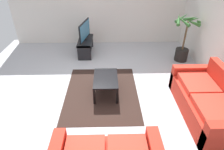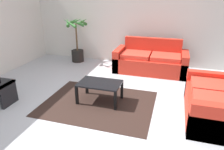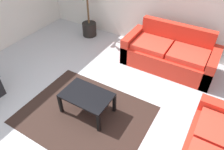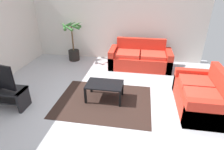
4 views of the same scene
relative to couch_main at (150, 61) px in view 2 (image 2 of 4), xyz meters
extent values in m
plane|color=#B2B2B7|center=(-0.89, -2.28, -0.30)|extent=(6.60, 6.60, 0.00)
cube|color=silver|center=(-0.89, 0.72, 1.05)|extent=(6.00, 0.06, 2.70)
cube|color=red|center=(0.00, -0.03, -0.09)|extent=(1.98, 0.90, 0.42)
cube|color=red|center=(0.00, 0.34, 0.36)|extent=(1.62, 0.16, 0.48)
cube|color=red|center=(-0.90, -0.03, 0.01)|extent=(0.18, 0.90, 0.62)
cube|color=red|center=(0.90, -0.03, 0.01)|extent=(0.18, 0.90, 0.62)
cube|color=red|center=(-0.40, -0.08, 0.18)|extent=(0.77, 0.66, 0.12)
cube|color=red|center=(0.40, -0.08, 0.18)|extent=(0.77, 0.66, 0.12)
cube|color=red|center=(1.36, -2.04, -0.09)|extent=(0.90, 1.57, 0.42)
cube|color=red|center=(1.36, -2.73, 0.01)|extent=(0.90, 0.18, 0.62)
cube|color=red|center=(1.36, -1.35, 0.01)|extent=(0.90, 0.18, 0.62)
cube|color=red|center=(1.31, -2.34, 0.18)|extent=(0.66, 0.56, 0.12)
cube|color=red|center=(1.31, -1.74, 0.18)|extent=(0.66, 0.56, 0.12)
cube|color=black|center=(-2.45, -2.72, -0.07)|extent=(0.06, 0.41, 0.46)
cube|color=black|center=(-0.77, -2.05, 0.10)|extent=(0.85, 0.55, 0.03)
cube|color=black|center=(-1.17, -2.30, -0.11)|extent=(0.05, 0.05, 0.39)
cube|color=black|center=(-0.37, -2.30, -0.11)|extent=(0.05, 0.05, 0.39)
cube|color=black|center=(-1.17, -1.80, -0.11)|extent=(0.05, 0.05, 0.39)
cube|color=black|center=(-0.37, -1.80, -0.11)|extent=(0.05, 0.05, 0.39)
cube|color=black|center=(-0.77, -2.15, -0.30)|extent=(2.20, 1.70, 0.01)
cylinder|color=black|center=(-2.38, 0.27, -0.12)|extent=(0.38, 0.38, 0.37)
cylinder|color=brown|center=(-2.38, 0.27, 0.49)|extent=(0.05, 0.05, 0.84)
cone|color=#316A2D|center=(-2.14, 0.28, 0.96)|extent=(0.13, 0.49, 0.27)
cone|color=#316A2D|center=(-2.24, 0.48, 0.96)|extent=(0.48, 0.37, 0.28)
cone|color=#316A2D|center=(-2.46, 0.45, 0.96)|extent=(0.41, 0.25, 0.23)
cone|color=#316A2D|center=(-2.53, 0.37, 0.96)|extent=(0.30, 0.37, 0.23)
cone|color=#316A2D|center=(-2.59, 0.15, 0.96)|extent=(0.32, 0.47, 0.27)
cone|color=#316A2D|center=(-2.46, 0.02, 0.96)|extent=(0.53, 0.25, 0.28)
cone|color=#316A2D|center=(-2.25, 0.08, 0.96)|extent=(0.43, 0.34, 0.26)
camera|label=1|loc=(2.98, -2.00, 2.54)|focal=31.29mm
camera|label=2|loc=(0.58, -5.64, 1.81)|focal=33.38mm
camera|label=3|loc=(0.89, -3.99, 2.62)|focal=33.59mm
camera|label=4|loc=(0.03, -5.72, 2.20)|focal=29.43mm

